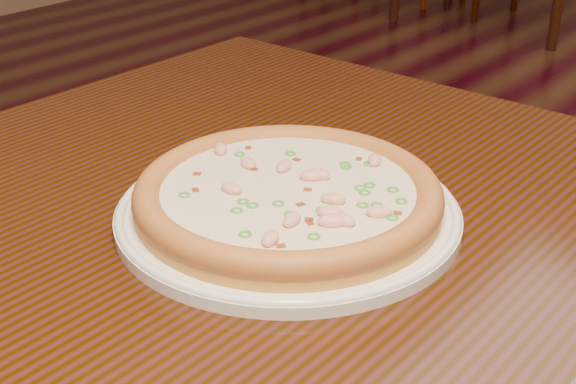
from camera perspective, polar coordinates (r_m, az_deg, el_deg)
The scene contains 3 objects.
hero_table at distance 0.82m, azimuth 8.82°, elevation -9.25°, with size 1.20×0.80×0.75m.
plate at distance 0.79m, azimuth 0.00°, elevation -1.38°, with size 0.34×0.34×0.02m.
pizza at distance 0.78m, azimuth 0.02°, elevation -0.20°, with size 0.30×0.30×0.03m.
Camera 1 is at (0.54, -0.67, 1.13)m, focal length 50.00 mm.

